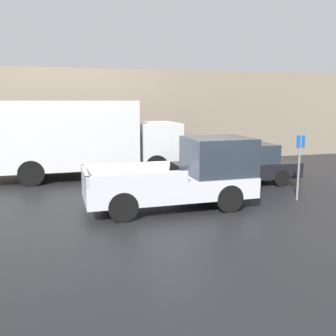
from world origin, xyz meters
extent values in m
plane|color=#232326|center=(0.00, 0.00, 0.00)|extent=(60.00, 60.00, 0.00)
cube|color=gray|center=(0.00, 8.68, 2.39)|extent=(28.00, 0.15, 4.78)
cube|color=silver|center=(-0.79, 0.07, 0.67)|extent=(5.03, 1.92, 0.60)
cube|color=#28333D|center=(0.77, 0.07, 1.54)|extent=(1.91, 1.81, 1.14)
cube|color=silver|center=(-1.92, 0.98, 1.14)|extent=(2.77, 0.10, 0.33)
cube|color=silver|center=(-1.92, -0.84, 1.14)|extent=(2.77, 0.10, 0.33)
cube|color=silver|center=(-3.26, 0.07, 1.14)|extent=(0.10, 1.92, 0.33)
cylinder|color=black|center=(0.77, 0.91, 0.41)|extent=(0.82, 0.26, 0.82)
cylinder|color=black|center=(0.77, -0.78, 0.41)|extent=(0.82, 0.26, 0.82)
cylinder|color=black|center=(-2.35, 0.91, 0.41)|extent=(0.82, 0.26, 0.82)
cylinder|color=black|center=(-2.35, -0.78, 0.41)|extent=(0.82, 0.26, 0.82)
cube|color=black|center=(2.67, 2.58, 0.56)|extent=(4.80, 1.85, 0.58)
cube|color=#28333D|center=(2.81, 2.58, 1.21)|extent=(2.64, 1.63, 0.71)
cylinder|color=black|center=(4.16, 3.41, 0.32)|extent=(0.64, 0.22, 0.64)
cylinder|color=black|center=(4.16, 1.75, 0.32)|extent=(0.64, 0.22, 0.64)
cylinder|color=black|center=(1.18, 3.41, 0.32)|extent=(0.64, 0.22, 0.64)
cylinder|color=black|center=(1.18, 1.75, 0.32)|extent=(0.64, 0.22, 0.64)
cube|color=white|center=(0.28, 5.64, 1.37)|extent=(1.74, 2.44, 1.80)
cube|color=white|center=(-3.75, 5.64, 1.84)|extent=(6.01, 2.57, 2.75)
cylinder|color=black|center=(-0.03, 6.78, 0.49)|extent=(0.99, 0.30, 0.99)
cylinder|color=black|center=(-0.03, 4.49, 0.49)|extent=(0.99, 0.30, 0.99)
cylinder|color=black|center=(-4.97, 6.78, 0.49)|extent=(0.99, 0.30, 0.99)
cylinder|color=black|center=(-4.97, 4.49, 0.49)|extent=(0.99, 0.30, 0.99)
cylinder|color=gray|center=(3.51, -0.20, 1.11)|extent=(0.07, 0.07, 2.22)
cube|color=blue|center=(3.51, -0.22, 1.92)|extent=(0.30, 0.02, 0.40)
cube|color=red|center=(5.63, 8.35, 0.54)|extent=(0.45, 0.40, 1.08)
camera|label=1|loc=(-3.94, -10.42, 3.21)|focal=40.00mm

